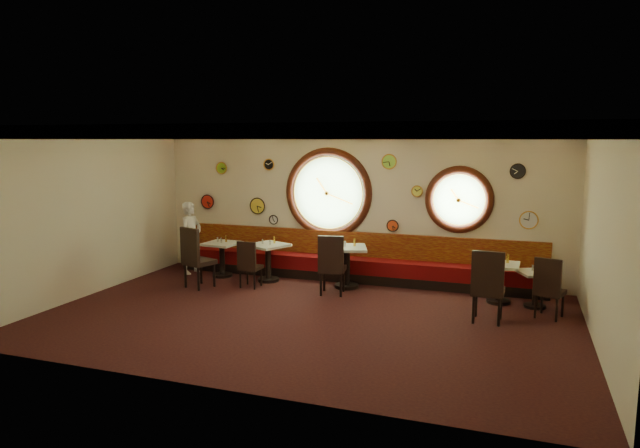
{
  "coord_description": "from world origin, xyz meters",
  "views": [
    {
      "loc": [
        3.34,
        -8.8,
        3.03
      ],
      "look_at": [
        -0.03,
        0.8,
        1.5
      ],
      "focal_mm": 32.0,
      "sensor_mm": 36.0,
      "label": 1
    }
  ],
  "objects_px": {
    "condiment_e_salt": "(533,268)",
    "condiment_c_pepper": "(345,244)",
    "chair_c": "(332,261)",
    "chair_d": "(488,282)",
    "table_c": "(347,262)",
    "condiment_d_pepper": "(499,261)",
    "condiment_a_bottle": "(226,239)",
    "condiment_d_salt": "(493,260)",
    "condiment_c_bottle": "(355,242)",
    "condiment_e_bottle": "(540,266)",
    "waiter": "(191,238)",
    "condiment_b_bottle": "(274,240)",
    "chair_a": "(195,254)",
    "condiment_b_pepper": "(270,243)",
    "chair_b": "(249,261)",
    "condiment_b_salt": "(263,242)",
    "table_b": "(268,258)",
    "table_e": "(536,285)",
    "chair_e": "(549,284)",
    "table_d": "(499,278)",
    "condiment_d_bottle": "(508,258)",
    "condiment_a_pepper": "(221,240)",
    "condiment_a_salt": "(218,239)",
    "table_a": "(222,255)",
    "condiment_e_pepper": "(536,268)",
    "condiment_c_salt": "(341,243)"
  },
  "relations": [
    {
      "from": "chair_c",
      "to": "condiment_d_salt",
      "type": "xyz_separation_m",
      "value": [
        2.97,
        0.62,
        0.11
      ]
    },
    {
      "from": "table_c",
      "to": "chair_e",
      "type": "height_order",
      "value": "chair_e"
    },
    {
      "from": "chair_e",
      "to": "condiment_b_salt",
      "type": "bearing_deg",
      "value": -169.41
    },
    {
      "from": "condiment_d_salt",
      "to": "condiment_d_bottle",
      "type": "distance_m",
      "value": 0.26
    },
    {
      "from": "condiment_e_salt",
      "to": "condiment_e_bottle",
      "type": "distance_m",
      "value": 0.15
    },
    {
      "from": "condiment_a_bottle",
      "to": "condiment_b_pepper",
      "type": "bearing_deg",
      "value": -10.09
    },
    {
      "from": "condiment_b_bottle",
      "to": "condiment_e_salt",
      "type": "xyz_separation_m",
      "value": [
        5.2,
        -0.26,
        -0.16
      ]
    },
    {
      "from": "chair_b",
      "to": "condiment_e_bottle",
      "type": "bearing_deg",
      "value": 6.75
    },
    {
      "from": "condiment_d_bottle",
      "to": "condiment_e_salt",
      "type": "bearing_deg",
      "value": -17.54
    },
    {
      "from": "chair_b",
      "to": "condiment_d_salt",
      "type": "xyz_separation_m",
      "value": [
        4.74,
        0.66,
        0.24
      ]
    },
    {
      "from": "table_b",
      "to": "chair_b",
      "type": "xyz_separation_m",
      "value": [
        -0.14,
        -0.65,
        0.05
      ]
    },
    {
      "from": "table_b",
      "to": "condiment_b_pepper",
      "type": "distance_m",
      "value": 0.36
    },
    {
      "from": "chair_e",
      "to": "condiment_e_bottle",
      "type": "height_order",
      "value": "chair_e"
    },
    {
      "from": "condiment_a_pepper",
      "to": "condiment_e_salt",
      "type": "xyz_separation_m",
      "value": [
        6.43,
        -0.16,
        -0.1
      ]
    },
    {
      "from": "chair_b",
      "to": "condiment_e_bottle",
      "type": "xyz_separation_m",
      "value": [
        5.56,
        0.59,
        0.19
      ]
    },
    {
      "from": "chair_b",
      "to": "condiment_a_pepper",
      "type": "xyz_separation_m",
      "value": [
        -1.0,
        0.69,
        0.26
      ]
    },
    {
      "from": "condiment_a_salt",
      "to": "condiment_e_salt",
      "type": "relative_size",
      "value": 0.98
    },
    {
      "from": "chair_d",
      "to": "condiment_e_salt",
      "type": "xyz_separation_m",
      "value": [
        0.71,
        1.27,
        0.01
      ]
    },
    {
      "from": "table_b",
      "to": "table_e",
      "type": "xyz_separation_m",
      "value": [
        5.36,
        -0.17,
        -0.09
      ]
    },
    {
      "from": "condiment_a_salt",
      "to": "condiment_b_salt",
      "type": "distance_m",
      "value": 1.14
    },
    {
      "from": "condiment_b_salt",
      "to": "condiment_c_pepper",
      "type": "bearing_deg",
      "value": 1.07
    },
    {
      "from": "table_d",
      "to": "condiment_c_bottle",
      "type": "bearing_deg",
      "value": 175.66
    },
    {
      "from": "waiter",
      "to": "condiment_d_bottle",
      "type": "bearing_deg",
      "value": -80.6
    },
    {
      "from": "condiment_c_pepper",
      "to": "condiment_b_bottle",
      "type": "relative_size",
      "value": 0.77
    },
    {
      "from": "chair_d",
      "to": "waiter",
      "type": "distance_m",
      "value": 6.71
    },
    {
      "from": "table_b",
      "to": "table_c",
      "type": "relative_size",
      "value": 0.98
    },
    {
      "from": "table_e",
      "to": "chair_b",
      "type": "relative_size",
      "value": 1.33
    },
    {
      "from": "condiment_c_pepper",
      "to": "table_b",
      "type": "bearing_deg",
      "value": -179.17
    },
    {
      "from": "chair_a",
      "to": "chair_d",
      "type": "height_order",
      "value": "chair_a"
    },
    {
      "from": "condiment_b_bottle",
      "to": "condiment_a_bottle",
      "type": "bearing_deg",
      "value": 179.52
    },
    {
      "from": "condiment_d_salt",
      "to": "condiment_c_bottle",
      "type": "bearing_deg",
      "value": 177.24
    },
    {
      "from": "table_c",
      "to": "condiment_d_pepper",
      "type": "distance_m",
      "value": 2.98
    },
    {
      "from": "condiment_b_pepper",
      "to": "condiment_a_pepper",
      "type": "bearing_deg",
      "value": 175.52
    },
    {
      "from": "condiment_e_salt",
      "to": "condiment_c_pepper",
      "type": "bearing_deg",
      "value": 177.65
    },
    {
      "from": "condiment_a_bottle",
      "to": "table_a",
      "type": "bearing_deg",
      "value": -120.51
    },
    {
      "from": "chair_d",
      "to": "table_d",
      "type": "bearing_deg",
      "value": 85.68
    },
    {
      "from": "condiment_c_bottle",
      "to": "condiment_d_pepper",
      "type": "bearing_deg",
      "value": -4.9
    },
    {
      "from": "table_c",
      "to": "condiment_a_bottle",
      "type": "bearing_deg",
      "value": 177.8
    },
    {
      "from": "condiment_e_bottle",
      "to": "waiter",
      "type": "distance_m",
      "value": 7.38
    },
    {
      "from": "chair_e",
      "to": "condiment_c_bottle",
      "type": "height_order",
      "value": "chair_e"
    },
    {
      "from": "condiment_a_bottle",
      "to": "condiment_c_bottle",
      "type": "height_order",
      "value": "condiment_c_bottle"
    },
    {
      "from": "table_d",
      "to": "condiment_e_salt",
      "type": "bearing_deg",
      "value": -4.2
    },
    {
      "from": "condiment_b_salt",
      "to": "condiment_a_bottle",
      "type": "xyz_separation_m",
      "value": [
        -0.96,
        0.16,
        -0.02
      ]
    },
    {
      "from": "chair_e",
      "to": "condiment_b_pepper",
      "type": "height_order",
      "value": "chair_e"
    },
    {
      "from": "chair_a",
      "to": "condiment_c_salt",
      "type": "relative_size",
      "value": 8.29
    },
    {
      "from": "chair_c",
      "to": "chair_d",
      "type": "height_order",
      "value": "chair_d"
    },
    {
      "from": "chair_b",
      "to": "chair_d",
      "type": "distance_m",
      "value": 4.78
    },
    {
      "from": "condiment_e_salt",
      "to": "chair_a",
      "type": "bearing_deg",
      "value": -172.02
    },
    {
      "from": "condiment_b_pepper",
      "to": "condiment_e_pepper",
      "type": "bearing_deg",
      "value": -1.07
    },
    {
      "from": "condiment_b_salt",
      "to": "condiment_a_pepper",
      "type": "distance_m",
      "value": 1.02
    }
  ]
}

